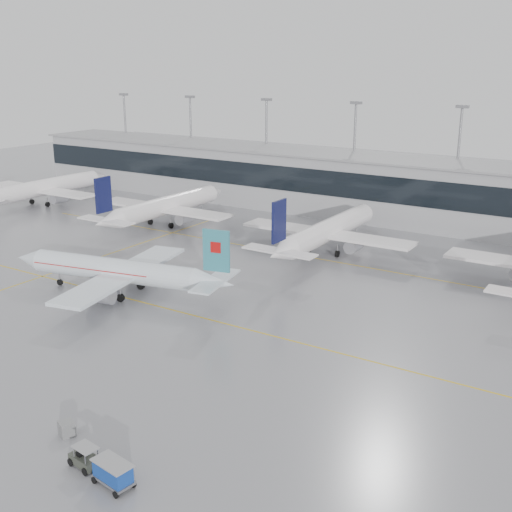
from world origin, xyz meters
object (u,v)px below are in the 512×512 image
Objects in this scene: air_canada_jet at (122,272)px; baggage_tug at (85,459)px; gse_unit at (67,429)px; baggage_cart at (113,472)px.

baggage_tug is at bearing 117.78° from air_canada_jet.
air_canada_jet reaches higher than gse_unit.
air_canada_jet reaches higher than baggage_cart.
baggage_cart is (3.57, -0.50, 0.52)m from baggage_tug.
air_canada_jet is 26.28× the size of gse_unit.
baggage_cart is 2.68× the size of gse_unit.
air_canada_jet is 39.36m from baggage_tug.
air_canada_jet is at bearing 140.77° from baggage_cart.
baggage_tug is 5.14m from gse_unit.
baggage_tug is (24.97, -30.31, -2.62)m from air_canada_jet.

